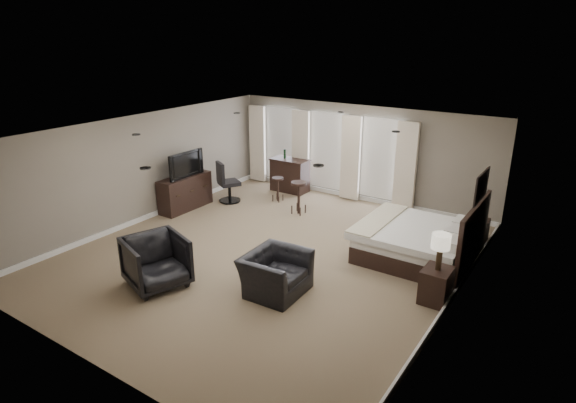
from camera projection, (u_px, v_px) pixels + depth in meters
The scene contains 16 objects.
room at pixel (269, 196), 9.68m from camera, with size 7.60×8.60×2.64m.
window_bay at pixel (326, 153), 13.46m from camera, with size 5.25×0.20×2.30m.
bed at pixel (417, 226), 9.74m from camera, with size 2.18×2.09×1.39m, color silver.
nightstand_near at pixel (436, 285), 8.27m from camera, with size 0.46×0.56×0.61m, color black.
nightstand_far at pixel (477, 231), 10.56m from camera, with size 0.42×0.51×0.55m, color black.
lamp_near at pixel (440, 252), 8.06m from camera, with size 0.32×0.32×0.65m, color beige.
lamp_far at pixel (481, 206), 10.35m from camera, with size 0.32×0.32×0.65m, color beige.
wall_art at pixel (481, 186), 8.80m from camera, with size 0.04×0.96×0.56m, color slate.
dresser at pixel (185, 192), 12.58m from camera, with size 0.49×1.52×0.89m, color black.
tv at pixel (184, 173), 12.40m from camera, with size 1.15×0.66×0.15m, color black.
armchair_near at pixel (275, 267), 8.51m from camera, with size 1.13×0.74×0.99m, color black.
armchair_far at pixel (156, 260), 8.72m from camera, with size 1.01×0.95×1.04m, color black.
bar_counter at pixel (290, 175), 13.95m from camera, with size 1.11×0.58×0.97m, color black.
bar_stool_left at pixel (278, 189), 13.17m from camera, with size 0.32×0.32×0.67m, color black.
bar_stool_right at pixel (299, 198), 12.24m from camera, with size 0.40×0.40×0.84m, color black.
desk_chair at pixel (229, 182), 13.04m from camera, with size 0.58×0.58×1.14m, color black.
Camera 1 is at (5.39, -7.41, 4.45)m, focal length 30.00 mm.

